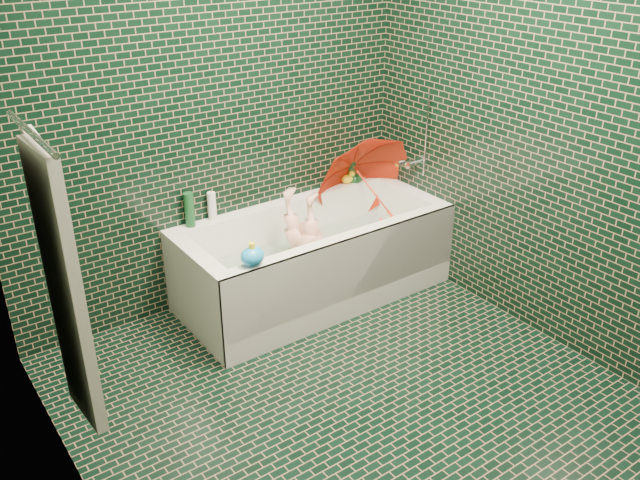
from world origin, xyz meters
TOP-DOWN VIEW (x-y plane):
  - floor at (0.00, 0.00)m, footprint 2.80×2.80m
  - wall_back at (0.00, 1.40)m, footprint 2.80×0.00m
  - wall_left at (-1.30, 0.00)m, footprint 0.00×2.80m
  - wall_right at (1.30, 0.00)m, footprint 0.00×2.80m
  - bathtub at (0.45, 1.01)m, footprint 1.70×0.75m
  - bath_mat at (0.45, 1.02)m, footprint 1.35×0.47m
  - water at (0.45, 1.02)m, footprint 1.48×0.53m
  - towel_rail at (-1.25, 0.25)m, footprint 0.02×0.58m
  - towel at (-1.24, 0.24)m, footprint 0.08×0.44m
  - faucet at (1.26, 1.02)m, footprint 0.18×0.19m
  - child at (0.38, 1.00)m, footprint 0.97×0.60m
  - umbrella at (0.98, 1.10)m, footprint 0.97×0.96m
  - soap_bottle_a at (1.15, 1.36)m, footprint 0.11×0.11m
  - soap_bottle_b at (1.16, 1.37)m, footprint 0.12×0.12m
  - soap_bottle_c at (1.06, 1.33)m, footprint 0.15×0.15m
  - bottle_right_tall at (1.01, 1.36)m, footprint 0.07×0.07m
  - bottle_right_pump at (1.25, 1.33)m, footprint 0.06×0.06m
  - bottle_left_tall at (-0.22, 1.35)m, footprint 0.06×0.06m
  - bottle_left_short at (-0.07, 1.36)m, footprint 0.06×0.06m
  - rubber_duck at (0.97, 1.35)m, footprint 0.11×0.09m
  - bath_toy at (-0.17, 0.71)m, footprint 0.15×0.14m

SIDE VIEW (x-z plane):
  - floor at x=0.00m, z-range 0.00..0.00m
  - bath_mat at x=0.45m, z-range 0.15..0.16m
  - bathtub at x=0.45m, z-range -0.06..0.49m
  - water at x=0.45m, z-range 0.30..0.30m
  - child at x=0.38m, z-range 0.15..0.47m
  - soap_bottle_a at x=1.15m, z-range 0.44..0.66m
  - soap_bottle_b at x=1.16m, z-range 0.45..0.65m
  - soap_bottle_c at x=1.06m, z-range 0.47..0.63m
  - umbrella at x=0.98m, z-range 0.06..1.10m
  - rubber_duck at x=0.97m, z-range 0.55..0.63m
  - bath_toy at x=-0.17m, z-range 0.54..0.67m
  - bottle_right_pump at x=1.25m, z-range 0.55..0.72m
  - bottle_left_short at x=-0.07m, z-range 0.55..0.73m
  - bottle_left_tall at x=-0.22m, z-range 0.55..0.76m
  - bottle_right_tall at x=1.01m, z-range 0.55..0.78m
  - faucet at x=1.26m, z-range 0.50..1.05m
  - towel at x=-1.24m, z-range 0.47..1.59m
  - wall_back at x=0.00m, z-range -0.15..2.65m
  - wall_left at x=-1.30m, z-range -0.15..2.65m
  - wall_right at x=1.30m, z-range -0.15..2.65m
  - towel_rail at x=-1.25m, z-range 1.59..1.61m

